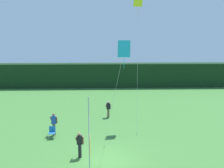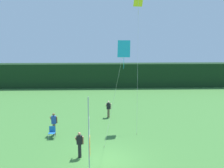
{
  "view_description": "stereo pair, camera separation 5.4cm",
  "coord_description": "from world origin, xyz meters",
  "px_view_note": "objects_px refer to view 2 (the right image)",
  "views": [
    {
      "loc": [
        -0.12,
        -14.92,
        7.64
      ],
      "look_at": [
        0.53,
        3.14,
        4.28
      ],
      "focal_mm": 40.82,
      "sensor_mm": 36.0,
      "label": 1
    },
    {
      "loc": [
        -0.07,
        -14.92,
        7.64
      ],
      "look_at": [
        0.53,
        3.14,
        4.28
      ],
      "focal_mm": 40.82,
      "sensor_mm": 36.0,
      "label": 2
    }
  ],
  "objects_px": {
    "person_far_left": "(108,109)",
    "person_mid_field": "(80,144)",
    "kite_yellow_diamond_2": "(138,6)",
    "person_near_banner": "(54,123)",
    "banner_flag": "(89,137)",
    "folding_chair": "(52,131)",
    "kite_cyan_diamond_3": "(123,52)"
  },
  "relations": [
    {
      "from": "person_far_left",
      "to": "person_mid_field",
      "type": "bearing_deg",
      "value": -103.66
    },
    {
      "from": "person_far_left",
      "to": "kite_cyan_diamond_3",
      "type": "distance_m",
      "value": 9.54
    },
    {
      "from": "folding_chair",
      "to": "kite_cyan_diamond_3",
      "type": "bearing_deg",
      "value": -26.32
    },
    {
      "from": "person_near_banner",
      "to": "folding_chair",
      "type": "xyz_separation_m",
      "value": [
        -0.05,
        -0.58,
        -0.44
      ]
    },
    {
      "from": "person_far_left",
      "to": "kite_yellow_diamond_2",
      "type": "height_order",
      "value": "kite_yellow_diamond_2"
    },
    {
      "from": "kite_cyan_diamond_3",
      "to": "person_mid_field",
      "type": "bearing_deg",
      "value": -165.41
    },
    {
      "from": "person_mid_field",
      "to": "folding_chair",
      "type": "bearing_deg",
      "value": 126.09
    },
    {
      "from": "banner_flag",
      "to": "person_far_left",
      "type": "distance_m",
      "value": 10.33
    },
    {
      "from": "kite_yellow_diamond_2",
      "to": "person_near_banner",
      "type": "bearing_deg",
      "value": -154.83
    },
    {
      "from": "kite_yellow_diamond_2",
      "to": "kite_cyan_diamond_3",
      "type": "distance_m",
      "value": 7.56
    },
    {
      "from": "person_near_banner",
      "to": "kite_cyan_diamond_3",
      "type": "distance_m",
      "value": 8.33
    },
    {
      "from": "banner_flag",
      "to": "person_near_banner",
      "type": "relative_size",
      "value": 2.54
    },
    {
      "from": "banner_flag",
      "to": "person_near_banner",
      "type": "height_order",
      "value": "banner_flag"
    },
    {
      "from": "banner_flag",
      "to": "kite_yellow_diamond_2",
      "type": "bearing_deg",
      "value": 67.1
    },
    {
      "from": "person_near_banner",
      "to": "kite_yellow_diamond_2",
      "type": "distance_m",
      "value": 12.04
    },
    {
      "from": "person_mid_field",
      "to": "folding_chair",
      "type": "distance_m",
      "value": 4.12
    },
    {
      "from": "person_far_left",
      "to": "folding_chair",
      "type": "height_order",
      "value": "person_far_left"
    },
    {
      "from": "person_near_banner",
      "to": "banner_flag",
      "type": "bearing_deg",
      "value": -61.9
    },
    {
      "from": "person_near_banner",
      "to": "person_far_left",
      "type": "bearing_deg",
      "value": 44.91
    },
    {
      "from": "kite_yellow_diamond_2",
      "to": "kite_cyan_diamond_3",
      "type": "bearing_deg",
      "value": -105.36
    },
    {
      "from": "banner_flag",
      "to": "person_far_left",
      "type": "relative_size",
      "value": 2.78
    },
    {
      "from": "kite_yellow_diamond_2",
      "to": "folding_chair",
      "type": "bearing_deg",
      "value": -151.18
    },
    {
      "from": "person_near_banner",
      "to": "kite_yellow_diamond_2",
      "type": "xyz_separation_m",
      "value": [
        6.93,
        3.26,
        9.29
      ]
    },
    {
      "from": "person_mid_field",
      "to": "kite_cyan_diamond_3",
      "type": "distance_m",
      "value": 6.45
    },
    {
      "from": "banner_flag",
      "to": "folding_chair",
      "type": "xyz_separation_m",
      "value": [
        -3.15,
        5.23,
        -1.65
      ]
    },
    {
      "from": "person_mid_field",
      "to": "kite_cyan_diamond_3",
      "type": "bearing_deg",
      "value": 14.59
    },
    {
      "from": "person_near_banner",
      "to": "kite_yellow_diamond_2",
      "type": "relative_size",
      "value": 0.16
    },
    {
      "from": "banner_flag",
      "to": "folding_chair",
      "type": "height_order",
      "value": "banner_flag"
    },
    {
      "from": "person_mid_field",
      "to": "person_far_left",
      "type": "xyz_separation_m",
      "value": [
        2.01,
        8.25,
        -0.04
      ]
    },
    {
      "from": "person_mid_field",
      "to": "kite_yellow_diamond_2",
      "type": "distance_m",
      "value": 12.62
    },
    {
      "from": "banner_flag",
      "to": "kite_cyan_diamond_3",
      "type": "xyz_separation_m",
      "value": [
        2.07,
        2.65,
        4.51
      ]
    },
    {
      "from": "folding_chair",
      "to": "person_mid_field",
      "type": "bearing_deg",
      "value": -53.91
    }
  ]
}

